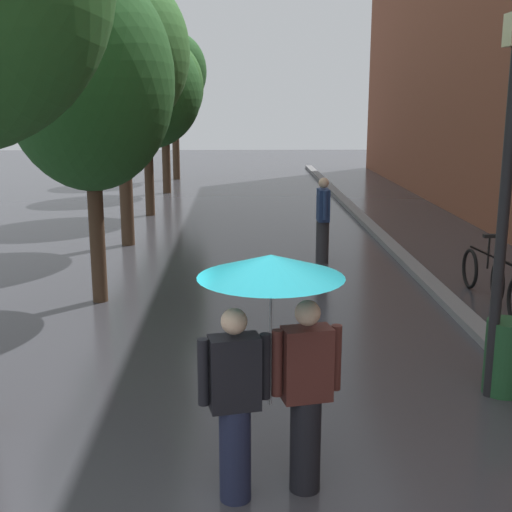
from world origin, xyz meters
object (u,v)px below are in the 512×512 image
at_px(litter_bin, 505,357).
at_px(pedestrian_walking_midground, 323,220).
at_px(street_tree_2, 120,52).
at_px(street_tree_3, 146,91).
at_px(street_tree_5, 174,72).
at_px(street_lamp_post, 506,182).
at_px(street_tree_4, 164,87).
at_px(couple_under_umbrella, 271,336).
at_px(street_tree_1, 89,80).
at_px(parked_bicycle_4, 499,267).

height_order(litter_bin, pedestrian_walking_midground, pedestrian_walking_midground).
distance_m(street_tree_2, pedestrian_walking_midground, 5.66).
height_order(street_tree_3, street_tree_5, street_tree_5).
height_order(street_tree_3, street_lamp_post, street_tree_3).
bearing_deg(street_tree_4, litter_bin, -71.91).
height_order(couple_under_umbrella, street_lamp_post, street_lamp_post).
height_order(street_tree_4, street_lamp_post, street_tree_4).
xyz_separation_m(street_tree_1, street_tree_3, (-0.25, 8.42, -0.06)).
bearing_deg(couple_under_umbrella, street_tree_2, 105.50).
bearing_deg(street_tree_1, street_tree_3, 91.70).
relative_size(street_tree_2, street_lamp_post, 1.47).
bearing_deg(couple_under_umbrella, street_tree_4, 98.47).
distance_m(street_tree_3, street_tree_4, 4.71).
xyz_separation_m(street_tree_1, street_tree_5, (-0.29, 17.30, 0.79)).
height_order(street_tree_2, parked_bicycle_4, street_tree_2).
relative_size(street_tree_5, parked_bicycle_4, 5.42).
relative_size(street_tree_3, street_lamp_post, 1.24).
xyz_separation_m(street_tree_2, pedestrian_walking_midground, (4.21, -1.82, -3.32)).
distance_m(street_tree_5, litter_bin, 22.05).
bearing_deg(street_tree_5, litter_bin, -75.25).
bearing_deg(pedestrian_walking_midground, street_tree_5, 106.11).
height_order(parked_bicycle_4, litter_bin, parked_bicycle_4).
bearing_deg(street_tree_3, street_tree_2, -89.89).
height_order(street_tree_4, litter_bin, street_tree_4).
distance_m(street_lamp_post, litter_bin, 1.97).
xyz_separation_m(street_tree_4, parked_bicycle_4, (7.07, -12.52, -3.26)).
relative_size(street_tree_3, street_tree_5, 0.86).
distance_m(parked_bicycle_4, couple_under_umbrella, 7.61).
xyz_separation_m(couple_under_umbrella, pedestrian_walking_midground, (1.43, 8.18, -0.51)).
bearing_deg(street_tree_1, couple_under_umbrella, -65.68).
bearing_deg(parked_bicycle_4, street_tree_5, 113.06).
xyz_separation_m(street_tree_4, pedestrian_walking_midground, (4.22, -10.55, -2.76)).
bearing_deg(couple_under_umbrella, parked_bicycle_4, 55.41).
bearing_deg(litter_bin, street_tree_2, 124.12).
bearing_deg(litter_bin, street_tree_4, 108.09).
height_order(street_tree_1, litter_bin, street_tree_1).
distance_m(street_lamp_post, pedestrian_walking_midground, 6.60).
distance_m(couple_under_umbrella, street_lamp_post, 3.28).
height_order(street_lamp_post, litter_bin, street_lamp_post).
bearing_deg(street_tree_2, street_tree_5, 90.21).
bearing_deg(parked_bicycle_4, street_tree_3, 132.13).
bearing_deg(street_lamp_post, parked_bicycle_4, 68.10).
distance_m(street_tree_4, litter_bin, 17.98).
relative_size(street_tree_2, street_tree_5, 1.02).
distance_m(street_tree_1, street_tree_5, 17.32).
bearing_deg(street_tree_5, pedestrian_walking_midground, -73.89).
relative_size(street_tree_2, street_tree_4, 1.13).
bearing_deg(street_tree_1, street_lamp_post, -36.59).
relative_size(street_tree_4, street_lamp_post, 1.30).
height_order(street_tree_1, couple_under_umbrella, street_tree_1).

